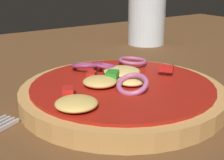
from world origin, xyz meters
TOP-DOWN VIEW (x-y plane):
  - dining_table at (0.00, 0.00)m, footprint 1.27×0.89m
  - pizza at (-0.04, -0.04)m, footprint 0.22×0.22m
  - beer_glass at (0.18, 0.18)m, footprint 0.07×0.07m

SIDE VIEW (x-z plane):
  - dining_table at x=0.00m, z-range 0.00..0.03m
  - pizza at x=-0.04m, z-range 0.02..0.06m
  - beer_glass at x=0.18m, z-range 0.02..0.15m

